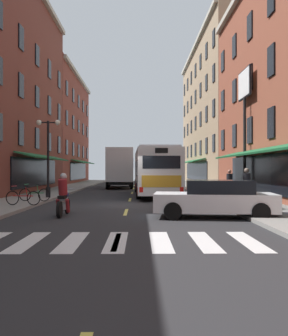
# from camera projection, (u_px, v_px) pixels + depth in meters

# --- Properties ---
(ground_plane) EXTENTS (34.80, 80.00, 0.10)m
(ground_plane) POSITION_uv_depth(u_px,v_px,m) (128.00, 205.00, 19.51)
(ground_plane) COLOR #28282B
(lane_centre_dashes) EXTENTS (0.14, 73.90, 0.01)m
(lane_centre_dashes) POSITION_uv_depth(u_px,v_px,m) (128.00, 205.00, 19.26)
(lane_centre_dashes) COLOR #DBCC4C
(lane_centre_dashes) RESTS_ON ground
(crosswalk_near) EXTENTS (7.10, 2.80, 0.01)m
(crosswalk_near) POSITION_uv_depth(u_px,v_px,m) (117.00, 241.00, 9.52)
(crosswalk_near) COLOR silver
(crosswalk_near) RESTS_ON ground
(sidewalk_left) EXTENTS (3.00, 80.00, 0.14)m
(sidewalk_left) POSITION_uv_depth(u_px,v_px,m) (13.00, 203.00, 19.45)
(sidewalk_left) COLOR gray
(sidewalk_left) RESTS_ON ground
(sidewalk_right) EXTENTS (3.00, 80.00, 0.14)m
(sidewalk_right) POSITION_uv_depth(u_px,v_px,m) (243.00, 203.00, 19.58)
(sidewalk_right) COLOR gray
(sidewalk_right) RESTS_ON ground
(billboard_sign) EXTENTS (0.40, 2.54, 7.82)m
(billboard_sign) POSITION_uv_depth(u_px,v_px,m) (245.00, 100.00, 23.46)
(billboard_sign) COLOR black
(billboard_sign) RESTS_ON sidewalk_right
(transit_bus) EXTENTS (2.86, 11.23, 3.17)m
(transit_bus) POSITION_uv_depth(u_px,v_px,m) (155.00, 171.00, 26.17)
(transit_bus) COLOR white
(transit_bus) RESTS_ON ground
(box_truck) EXTENTS (2.77, 8.09, 3.71)m
(box_truck) POSITION_uv_depth(u_px,v_px,m) (120.00, 168.00, 36.60)
(box_truck) COLOR white
(box_truck) RESTS_ON ground
(sedan_near) EXTENTS (4.63, 2.39, 1.40)m
(sedan_near) POSITION_uv_depth(u_px,v_px,m) (216.00, 198.00, 14.22)
(sedan_near) COLOR silver
(sedan_near) RESTS_ON ground
(sedan_mid) EXTENTS (2.00, 4.30, 1.36)m
(sedan_mid) POSITION_uv_depth(u_px,v_px,m) (123.00, 178.00, 48.36)
(sedan_mid) COLOR #515154
(sedan_mid) RESTS_ON ground
(motorcycle_rider) EXTENTS (0.62, 2.07, 1.66)m
(motorcycle_rider) POSITION_uv_depth(u_px,v_px,m) (63.00, 198.00, 14.75)
(motorcycle_rider) COLOR black
(motorcycle_rider) RESTS_ON ground
(bicycle_near) EXTENTS (1.70, 0.48, 0.91)m
(bicycle_near) POSITION_uv_depth(u_px,v_px,m) (35.00, 194.00, 19.83)
(bicycle_near) COLOR black
(bicycle_near) RESTS_ON sidewalk_left
(bicycle_mid) EXTENTS (1.70, 0.49, 0.91)m
(bicycle_mid) POSITION_uv_depth(u_px,v_px,m) (23.00, 197.00, 17.62)
(bicycle_mid) COLOR black
(bicycle_mid) RESTS_ON sidewalk_left
(pedestrian_mid) EXTENTS (0.36, 0.36, 1.72)m
(pedestrian_mid) POSITION_uv_depth(u_px,v_px,m) (247.00, 186.00, 18.01)
(pedestrian_mid) COLOR #66387F
(pedestrian_mid) RESTS_ON sidewalk_right
(pedestrian_rear) EXTENTS (0.36, 0.36, 1.64)m
(pedestrian_rear) POSITION_uv_depth(u_px,v_px,m) (230.00, 183.00, 22.72)
(pedestrian_rear) COLOR #66387F
(pedestrian_rear) RESTS_ON sidewalk_right
(street_lamp_twin) EXTENTS (1.42, 0.32, 4.60)m
(street_lamp_twin) POSITION_uv_depth(u_px,v_px,m) (48.00, 154.00, 22.64)
(street_lamp_twin) COLOR black
(street_lamp_twin) RESTS_ON sidewalk_left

